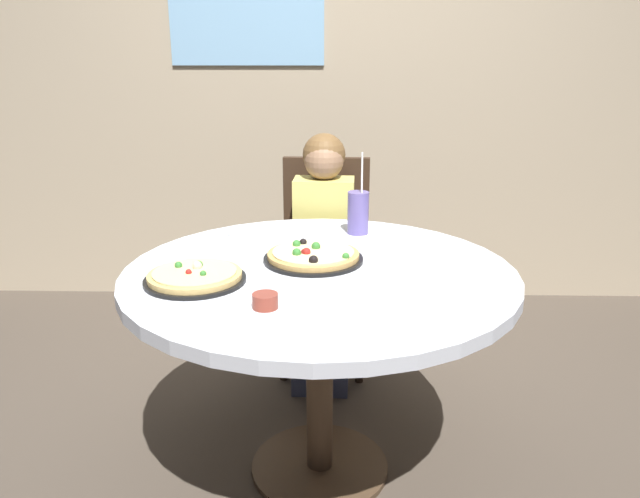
# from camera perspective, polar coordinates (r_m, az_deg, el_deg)

# --- Properties ---
(ground_plane) EXTENTS (8.00, 8.00, 0.00)m
(ground_plane) POSITION_cam_1_polar(r_m,az_deg,el_deg) (2.28, -0.03, -19.89)
(ground_plane) COLOR #4C4238
(wall_with_window) EXTENTS (5.20, 0.14, 2.90)m
(wall_with_window) POSITION_cam_1_polar(r_m,az_deg,el_deg) (3.53, 0.63, 18.62)
(wall_with_window) COLOR tan
(wall_with_window) RESTS_ON ground_plane
(dining_table) EXTENTS (1.24, 1.24, 0.75)m
(dining_table) POSITION_cam_1_polar(r_m,az_deg,el_deg) (1.96, -0.03, -4.48)
(dining_table) COLOR silver
(dining_table) RESTS_ON ground_plane
(chair_wooden) EXTENTS (0.42, 0.42, 0.95)m
(chair_wooden) POSITION_cam_1_polar(r_m,az_deg,el_deg) (2.82, 0.47, -0.15)
(chair_wooden) COLOR #382619
(chair_wooden) RESTS_ON ground_plane
(diner_child) EXTENTS (0.27, 0.42, 1.08)m
(diner_child) POSITION_cam_1_polar(r_m,az_deg,el_deg) (2.66, 0.26, -2.30)
(diner_child) COLOR #3F4766
(diner_child) RESTS_ON ground_plane
(pizza_veggie) EXTENTS (0.33, 0.33, 0.05)m
(pizza_veggie) POSITION_cam_1_polar(r_m,az_deg,el_deg) (1.99, -0.65, -0.66)
(pizza_veggie) COLOR black
(pizza_veggie) RESTS_ON dining_table
(pizza_cheese) EXTENTS (0.30, 0.30, 0.05)m
(pizza_cheese) POSITION_cam_1_polar(r_m,az_deg,el_deg) (1.85, -11.67, -2.55)
(pizza_cheese) COLOR black
(pizza_cheese) RESTS_ON dining_table
(soda_cup) EXTENTS (0.08, 0.08, 0.31)m
(soda_cup) POSITION_cam_1_polar(r_m,az_deg,el_deg) (2.29, 3.60, 3.44)
(soda_cup) COLOR #6659A5
(soda_cup) RESTS_ON dining_table
(sauce_bowl) EXTENTS (0.07, 0.07, 0.04)m
(sauce_bowl) POSITION_cam_1_polar(r_m,az_deg,el_deg) (1.63, -5.17, -4.87)
(sauce_bowl) COLOR brown
(sauce_bowl) RESTS_ON dining_table
(plate_small) EXTENTS (0.18, 0.18, 0.01)m
(plate_small) POSITION_cam_1_polar(r_m,az_deg,el_deg) (2.32, -6.52, 1.61)
(plate_small) COLOR white
(plate_small) RESTS_ON dining_table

